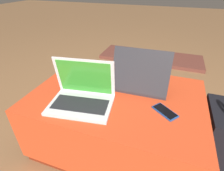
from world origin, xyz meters
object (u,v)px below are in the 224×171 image
at_px(laptop_far, 141,80).
at_px(cell_phone, 165,112).
at_px(wrist_brace, 81,71).
at_px(laptop_near, 82,95).
at_px(backpack, 216,139).

distance_m(laptop_far, cell_phone, 0.27).
height_order(cell_phone, wrist_brace, wrist_brace).
xyz_separation_m(laptop_far, cell_phone, (0.17, -0.20, -0.05)).
xyz_separation_m(cell_phone, wrist_brace, (-0.59, 0.20, 0.03)).
bearing_deg(wrist_brace, laptop_near, -60.90).
bearing_deg(laptop_far, backpack, 170.05).
distance_m(laptop_near, laptop_far, 0.38).
xyz_separation_m(laptop_far, wrist_brace, (-0.42, 0.01, -0.01)).
xyz_separation_m(laptop_near, wrist_brace, (-0.15, 0.27, -0.01)).
relative_size(laptop_near, cell_phone, 2.57).
bearing_deg(backpack, laptop_near, 103.75).
bearing_deg(cell_phone, backpack, 150.09).
bearing_deg(laptop_near, wrist_brace, 110.56).
bearing_deg(cell_phone, laptop_near, -43.09).
height_order(laptop_near, laptop_far, laptop_far).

